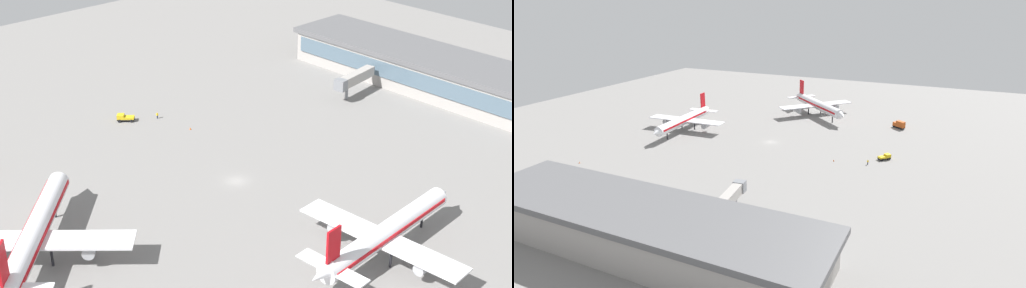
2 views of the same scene
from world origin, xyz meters
TOP-DOWN VIEW (x-y plane):
  - ground at (0.00, 0.00)m, footprint 288.00×288.00m
  - terminal_building at (4.63, -77.94)m, footprint 86.38×21.73m
  - airplane_at_gate at (3.54, 46.45)m, footprint 37.52×35.60m
  - airplane_taxiing at (-39.98, -1.16)m, footprint 34.47×42.96m
  - pushback_tractor at (43.87, -0.33)m, footprint 4.38×4.53m
  - ground_crew_worker at (39.39, -7.51)m, footprint 0.53×0.53m
  - jet_bridge at (14.33, -57.00)m, footprint 4.70×16.54m
  - safety_cone_mid_apron at (28.06, -9.46)m, footprint 0.44×0.44m

SIDE VIEW (x-z plane):
  - ground at x=0.00m, z-range 0.00..0.00m
  - safety_cone_mid_apron at x=28.06m, z-range 0.00..0.60m
  - ground_crew_worker at x=39.39m, z-range 0.01..1.68m
  - pushback_tractor at x=43.87m, z-range 0.02..1.92m
  - airplane_taxiing at x=-39.98m, z-range -1.78..11.28m
  - jet_bridge at x=14.33m, z-range 1.75..8.49m
  - airplane_at_gate at x=3.54m, z-range -1.93..12.24m
  - terminal_building at x=4.63m, z-range 0.10..10.27m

